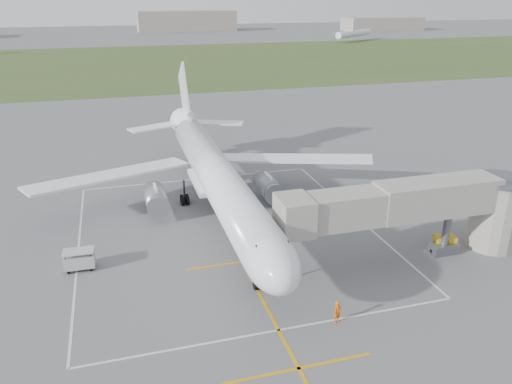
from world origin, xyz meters
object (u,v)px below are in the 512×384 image
object	(u,v)px
jet_bridge	(428,208)
ramp_worker_wing	(159,203)
airliner	(216,175)
baggage_cart	(79,260)
ramp_worker_nose	(337,312)
gpu_unit	(444,243)

from	to	relation	value
jet_bridge	ramp_worker_wing	world-z (taller)	jet_bridge
jet_bridge	airliner	bearing A→B (deg)	137.81
jet_bridge	baggage_cart	distance (m)	30.28
airliner	ramp_worker_nose	size ratio (longest dim) A/B	27.32
gpu_unit	baggage_cart	distance (m)	32.61
airliner	ramp_worker_nose	xyz separation A→B (m)	(4.33, -21.01, -3.54)
baggage_cart	gpu_unit	bearing A→B (deg)	-7.98
gpu_unit	ramp_worker_nose	xyz separation A→B (m)	(-14.12, -7.31, 0.17)
airliner	jet_bridge	world-z (taller)	airliner
airliner	ramp_worker_wing	distance (m)	7.34
ramp_worker_nose	baggage_cart	bearing A→B (deg)	124.38
ramp_worker_wing	baggage_cart	bearing A→B (deg)	75.10
ramp_worker_nose	airliner	bearing A→B (deg)	81.73
airliner	ramp_worker_wing	size ratio (longest dim) A/B	27.22
airliner	gpu_unit	xyz separation A→B (m)	(18.44, -13.70, -3.71)
airliner	gpu_unit	size ratio (longest dim) A/B	22.65
airliner	ramp_worker_wing	xyz separation A→B (m)	(-5.86, 2.66, -3.53)
airliner	gpu_unit	bearing A→B (deg)	-36.61
gpu_unit	ramp_worker_nose	world-z (taller)	ramp_worker_nose
gpu_unit	baggage_cart	bearing A→B (deg)	-177.72
gpu_unit	ramp_worker_wing	distance (m)	29.30
ramp_worker_nose	jet_bridge	bearing A→B (deg)	10.78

